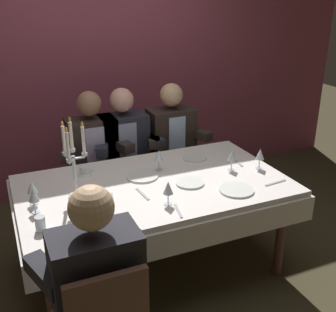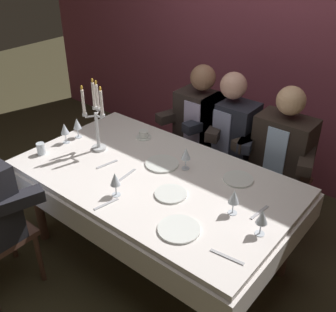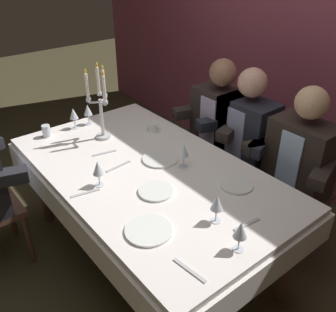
{
  "view_description": "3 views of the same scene",
  "coord_description": "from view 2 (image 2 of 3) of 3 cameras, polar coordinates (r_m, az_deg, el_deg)",
  "views": [
    {
      "loc": [
        -0.98,
        -2.5,
        2.04
      ],
      "look_at": [
        0.11,
        -0.0,
        0.93
      ],
      "focal_mm": 44.5,
      "sensor_mm": 36.0,
      "label": 1
    },
    {
      "loc": [
        1.51,
        -1.7,
        2.24
      ],
      "look_at": [
        0.12,
        0.0,
        0.93
      ],
      "focal_mm": 42.58,
      "sensor_mm": 36.0,
      "label": 2
    },
    {
      "loc": [
        1.64,
        -1.15,
        2.01
      ],
      "look_at": [
        0.21,
        -0.01,
        0.94
      ],
      "focal_mm": 39.81,
      "sensor_mm": 36.0,
      "label": 3
    }
  ],
  "objects": [
    {
      "name": "ground_plane",
      "position": [
        3.19,
        -1.71,
        -13.85
      ],
      "size": [
        12.0,
        12.0,
        0.0
      ],
      "primitive_type": "plane",
      "color": "#403A24"
    },
    {
      "name": "back_wall",
      "position": [
        3.78,
        15.28,
        16.18
      ],
      "size": [
        6.0,
        0.12,
        2.7
      ],
      "primitive_type": "cube",
      "color": "#8E3F51",
      "rests_on": "ground_plane"
    },
    {
      "name": "dining_table",
      "position": [
        2.78,
        -1.91,
        -4.71
      ],
      "size": [
        1.94,
        1.14,
        0.74
      ],
      "color": "white",
      "rests_on": "ground_plane"
    },
    {
      "name": "candelabra",
      "position": [
        2.95,
        -10.3,
        5.15
      ],
      "size": [
        0.15,
        0.17,
        0.56
      ],
      "color": "silver",
      "rests_on": "dining_table"
    },
    {
      "name": "dinner_plate_0",
      "position": [
        2.82,
        -0.86,
        -1.11
      ],
      "size": [
        0.24,
        0.24,
        0.01
      ],
      "primitive_type": "cylinder",
      "color": "white",
      "rests_on": "dining_table"
    },
    {
      "name": "dinner_plate_1",
      "position": [
        2.7,
        10.03,
        -3.28
      ],
      "size": [
        0.2,
        0.2,
        0.01
      ],
      "primitive_type": "cylinder",
      "color": "white",
      "rests_on": "dining_table"
    },
    {
      "name": "dinner_plate_2",
      "position": [
        2.52,
        0.4,
        -5.44
      ],
      "size": [
        0.21,
        0.21,
        0.01
      ],
      "primitive_type": "cylinder",
      "color": "white",
      "rests_on": "dining_table"
    },
    {
      "name": "dinner_plate_3",
      "position": [
        2.26,
        1.57,
        -10.41
      ],
      "size": [
        0.24,
        0.24,
        0.01
      ],
      "primitive_type": "cylinder",
      "color": "white",
      "rests_on": "dining_table"
    },
    {
      "name": "wine_glass_0",
      "position": [
        2.23,
        13.31,
        -8.58
      ],
      "size": [
        0.07,
        0.07,
        0.16
      ],
      "color": "silver",
      "rests_on": "dining_table"
    },
    {
      "name": "wine_glass_1",
      "position": [
        3.15,
        -14.6,
        3.72
      ],
      "size": [
        0.07,
        0.07,
        0.16
      ],
      "color": "silver",
      "rests_on": "dining_table"
    },
    {
      "name": "wine_glass_2",
      "position": [
        2.72,
        2.58,
        0.24
      ],
      "size": [
        0.07,
        0.07,
        0.16
      ],
      "color": "silver",
      "rests_on": "dining_table"
    },
    {
      "name": "wine_glass_3",
      "position": [
        2.34,
        9.43,
        -5.83
      ],
      "size": [
        0.07,
        0.07,
        0.16
      ],
      "color": "silver",
      "rests_on": "dining_table"
    },
    {
      "name": "wine_glass_4",
      "position": [
        3.21,
        -12.9,
        4.47
      ],
      "size": [
        0.07,
        0.07,
        0.16
      ],
      "color": "silver",
      "rests_on": "dining_table"
    },
    {
      "name": "wine_glass_5",
      "position": [
        2.48,
        -7.58,
        -3.4
      ],
      "size": [
        0.07,
        0.07,
        0.16
      ],
      "color": "silver",
      "rests_on": "dining_table"
    },
    {
      "name": "water_tumbler_0",
      "position": [
        3.08,
        -17.73,
        1.0
      ],
      "size": [
        0.06,
        0.06,
        0.09
      ],
      "primitive_type": "cylinder",
      "color": "silver",
      "rests_on": "dining_table"
    },
    {
      "name": "coffee_cup_0",
      "position": [
        3.17,
        -3.48,
        3.08
      ],
      "size": [
        0.13,
        0.12,
        0.06
      ],
      "color": "white",
      "rests_on": "dining_table"
    },
    {
      "name": "fork_0",
      "position": [
        2.85,
        -8.72,
        -1.18
      ],
      "size": [
        0.05,
        0.17,
        0.01
      ],
      "primitive_type": "cube",
      "rotation": [
        0.0,
        0.0,
        1.37
      ],
      "color": "#B7B7BC",
      "rests_on": "dining_table"
    },
    {
      "name": "spoon_1",
      "position": [
        2.47,
        -8.82,
        -6.81
      ],
      "size": [
        0.05,
        0.17,
        0.01
      ],
      "primitive_type": "cube",
      "rotation": [
        0.0,
        0.0,
        1.38
      ],
      "color": "#B7B7BC",
      "rests_on": "dining_table"
    },
    {
      "name": "knife_2",
      "position": [
        2.13,
        8.44,
        -14.09
      ],
      "size": [
        0.19,
        0.04,
        0.01
      ],
      "primitive_type": "cube",
      "rotation": [
        0.0,
        0.0,
        0.11
      ],
      "color": "#B7B7BC",
      "rests_on": "dining_table"
    },
    {
      "name": "fork_3",
      "position": [
        2.44,
        12.94,
        -7.86
      ],
      "size": [
        0.04,
        0.17,
        0.01
      ],
      "primitive_type": "cube",
      "rotation": [
        0.0,
        0.0,
        1.46
      ],
      "color": "#B7B7BC",
      "rests_on": "dining_table"
    },
    {
      "name": "knife_4",
      "position": [
        2.72,
        -5.97,
        -2.78
      ],
      "size": [
        0.04,
        0.19,
        0.01
      ],
      "primitive_type": "cube",
      "rotation": [
        0.0,
        0.0,
        1.67
      ],
      "color": "#B7B7BC",
      "rests_on": "dining_table"
    },
    {
      "name": "seated_diner_1",
      "position": [
        3.46,
        4.79,
        4.91
      ],
      "size": [
        0.63,
        0.48,
        1.24
      ],
      "color": "brown",
      "rests_on": "ground_plane"
    },
    {
      "name": "seated_diner_2",
      "position": [
        3.32,
        8.85,
        3.5
      ],
      "size": [
        0.63,
        0.48,
        1.24
      ],
      "color": "brown",
      "rests_on": "ground_plane"
    },
    {
      "name": "seated_diner_3",
      "position": [
        3.14,
        16.14,
        0.92
      ],
      "size": [
        0.63,
        0.48,
        1.24
      ],
      "color": "brown",
      "rests_on": "ground_plane"
    }
  ]
}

